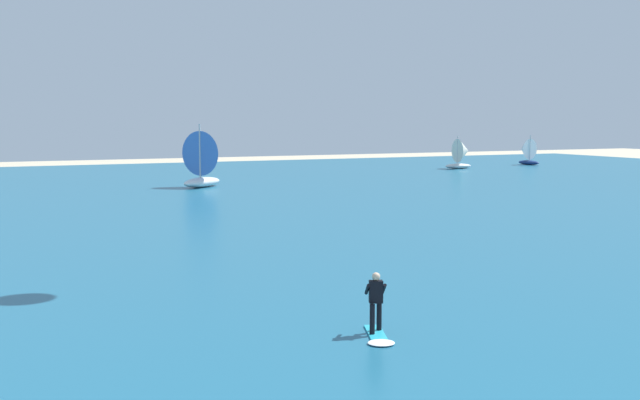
{
  "coord_description": "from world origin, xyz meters",
  "views": [
    {
      "loc": [
        -8.4,
        -0.25,
        5.81
      ],
      "look_at": [
        0.31,
        18.65,
        3.54
      ],
      "focal_mm": 41.51,
      "sensor_mm": 36.0,
      "label": 1
    }
  ],
  "objects_px": {
    "kitesurfer": "(377,314)",
    "sailboat_anchored_offshore": "(462,153)",
    "sailboat_trailing": "(206,158)",
    "sailboat_near_shore": "(526,151)"
  },
  "relations": [
    {
      "from": "kitesurfer",
      "to": "sailboat_near_shore",
      "type": "xyz_separation_m",
      "value": [
        53.59,
        57.46,
        1.1
      ]
    },
    {
      "from": "sailboat_near_shore",
      "to": "sailboat_trailing",
      "type": "bearing_deg",
      "value": -164.12
    },
    {
      "from": "kitesurfer",
      "to": "sailboat_trailing",
      "type": "relative_size",
      "value": 0.38
    },
    {
      "from": "kitesurfer",
      "to": "sailboat_trailing",
      "type": "distance_m",
      "value": 45.31
    },
    {
      "from": "kitesurfer",
      "to": "sailboat_trailing",
      "type": "xyz_separation_m",
      "value": [
        8.16,
        44.53,
        1.84
      ]
    },
    {
      "from": "kitesurfer",
      "to": "sailboat_anchored_offshore",
      "type": "relative_size",
      "value": 0.52
    },
    {
      "from": "kitesurfer",
      "to": "sailboat_anchored_offshore",
      "type": "distance_m",
      "value": 68.64
    },
    {
      "from": "kitesurfer",
      "to": "sailboat_near_shore",
      "type": "distance_m",
      "value": 78.58
    },
    {
      "from": "sailboat_anchored_offshore",
      "to": "sailboat_trailing",
      "type": "bearing_deg",
      "value": -163.38
    },
    {
      "from": "sailboat_anchored_offshore",
      "to": "sailboat_trailing",
      "type": "relative_size",
      "value": 0.73
    }
  ]
}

